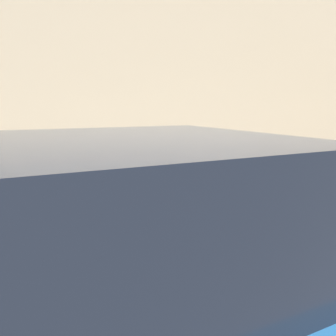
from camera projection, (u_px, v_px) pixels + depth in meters
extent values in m
cube|color=#ADAAA3|center=(122.00, 237.00, 4.64)|extent=(24.00, 2.80, 0.12)
cube|color=tan|center=(78.00, 37.00, 6.83)|extent=(24.00, 0.30, 6.62)
cylinder|color=gray|center=(168.00, 230.00, 3.49)|extent=(0.07, 0.07, 0.92)
cube|color=black|center=(168.00, 172.00, 3.37)|extent=(0.19, 0.13, 0.35)
cube|color=gray|center=(171.00, 170.00, 3.30)|extent=(0.11, 0.01, 0.12)
cylinder|color=black|center=(168.00, 149.00, 3.33)|extent=(0.21, 0.11, 0.21)
cylinder|color=black|center=(150.00, 288.00, 2.87)|extent=(0.63, 0.25, 0.62)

